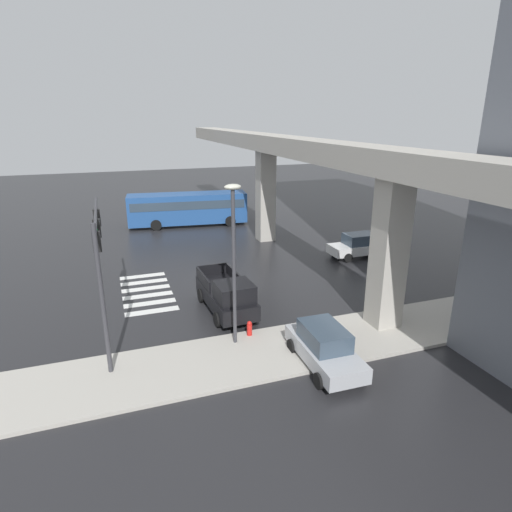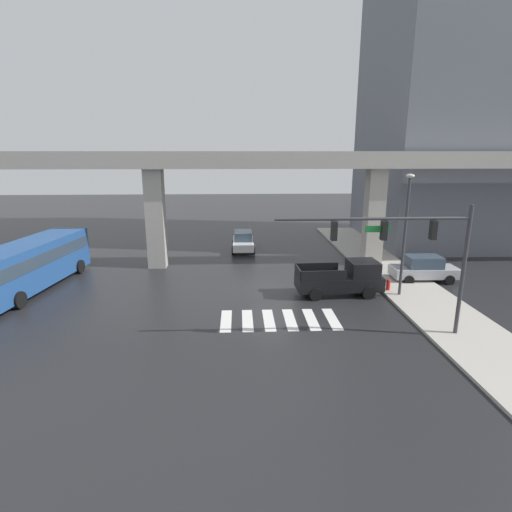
% 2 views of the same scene
% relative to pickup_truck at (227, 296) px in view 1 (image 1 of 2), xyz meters
% --- Properties ---
extents(ground_plane, '(120.00, 120.00, 0.00)m').
position_rel_pickup_truck_xyz_m(ground_plane, '(-4.25, 1.34, -0.99)').
color(ground_plane, '#232326').
extents(crosswalk_stripes, '(6.05, 2.80, 0.01)m').
position_rel_pickup_truck_xyz_m(crosswalk_stripes, '(-4.25, -3.72, -0.98)').
color(crosswalk_stripes, silver).
rests_on(crosswalk_stripes, ground).
extents(elevated_overpass, '(58.44, 2.26, 8.46)m').
position_rel_pickup_truck_xyz_m(elevated_overpass, '(-4.25, 6.74, 6.31)').
color(elevated_overpass, '#ADA89E').
rests_on(elevated_overpass, ground).
extents(sidewalk_east, '(4.00, 36.00, 0.15)m').
position_rel_pickup_truck_xyz_m(sidewalk_east, '(4.47, 3.34, -0.91)').
color(sidewalk_east, '#ADA89E').
rests_on(sidewalk_east, ground).
extents(pickup_truck, '(5.17, 2.25, 2.08)m').
position_rel_pickup_truck_xyz_m(pickup_truck, '(0.00, 0.00, 0.00)').
color(pickup_truck, black).
rests_on(pickup_truck, ground).
extents(city_bus, '(3.76, 11.02, 2.99)m').
position_rel_pickup_truck_xyz_m(city_bus, '(-19.36, 1.66, 0.73)').
color(city_bus, '#234C8C').
rests_on(city_bus, ground).
extents(sedan_white, '(1.98, 4.31, 1.72)m').
position_rel_pickup_truck_xyz_m(sedan_white, '(-5.91, 11.57, -0.14)').
color(sedan_white, silver).
rests_on(sedan_white, ground).
extents(sedan_silver, '(4.34, 2.04, 1.72)m').
position_rel_pickup_truck_xyz_m(sedan_silver, '(6.06, 2.39, -0.14)').
color(sedan_silver, '#A8AAAF').
rests_on(sedan_silver, ground).
extents(traffic_signal_mast, '(8.69, 0.32, 6.20)m').
position_rel_pickup_truck_xyz_m(traffic_signal_mast, '(1.18, -5.91, 3.57)').
color(traffic_signal_mast, '#38383D').
rests_on(traffic_signal_mast, ground).
extents(street_lamp_near_corner, '(0.44, 0.70, 7.24)m').
position_rel_pickup_truck_xyz_m(street_lamp_near_corner, '(3.27, -0.57, 3.57)').
color(street_lamp_near_corner, '#38383D').
rests_on(street_lamp_near_corner, ground).
extents(fire_hydrant, '(0.24, 0.24, 0.85)m').
position_rel_pickup_truck_xyz_m(fire_hydrant, '(2.87, 0.24, -0.56)').
color(fire_hydrant, red).
rests_on(fire_hydrant, ground).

